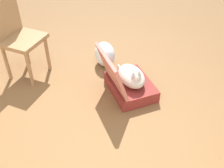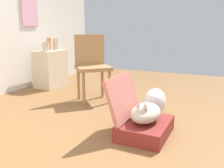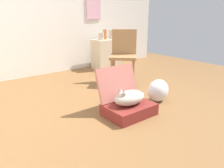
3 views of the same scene
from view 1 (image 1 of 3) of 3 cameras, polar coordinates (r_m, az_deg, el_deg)
The scene contains 6 objects.
ground_plane at distance 3.06m, azimuth -2.27°, elevation -4.71°, with size 7.68×7.68×0.00m, color brown.
suitcase_base at distance 3.21m, azimuth 3.99°, elevation -0.57°, with size 0.61×0.46×0.15m, color maroon.
suitcase_lid at distance 2.95m, azimuth -0.12°, elevation 2.77°, with size 0.61×0.46×0.04m, color #B26356.
cat at distance 3.10m, azimuth 4.19°, elevation 1.71°, with size 0.52×0.28×0.24m.
plastic_bag_white at distance 3.61m, azimuth -1.56°, elevation 6.39°, with size 0.35×0.26×0.33m, color silver.
chair at distance 3.46m, azimuth -19.54°, elevation 9.78°, with size 0.64×0.64×0.97m.
Camera 1 is at (-2.10, 0.70, 2.11)m, focal length 42.78 mm.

